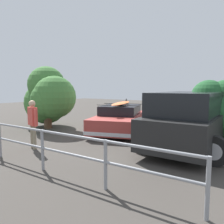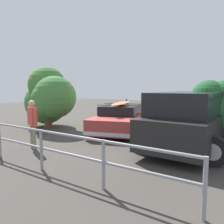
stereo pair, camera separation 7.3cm
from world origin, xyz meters
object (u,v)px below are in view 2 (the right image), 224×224
at_px(bush_near_right, 224,110).
at_px(bush_near_left, 49,97).
at_px(person_bystander, 32,120).
at_px(sedan_car, 120,119).
at_px(suv_car, 189,120).

bearing_deg(bush_near_right, bush_near_left, 10.40).
height_order(bush_near_left, bush_near_right, bush_near_left).
bearing_deg(bush_near_left, person_bystander, 132.82).
xyz_separation_m(sedan_car, bush_near_left, (3.29, 1.28, 0.96)).
height_order(suv_car, bush_near_left, bush_near_left).
bearing_deg(bush_near_right, sedan_car, 1.33).
relative_size(suv_car, bush_near_left, 1.40).
xyz_separation_m(person_bystander, bush_near_right, (-4.99, -4.07, 0.25)).
distance_m(bush_near_left, bush_near_right, 7.62).
distance_m(sedan_car, bush_near_left, 3.66).
bearing_deg(suv_car, bush_near_left, 2.21).
bearing_deg(bush_near_left, bush_near_right, -169.60).
relative_size(sedan_car, suv_car, 0.96).
relative_size(suv_car, person_bystander, 2.90).
bearing_deg(bush_near_left, suv_car, -177.79).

